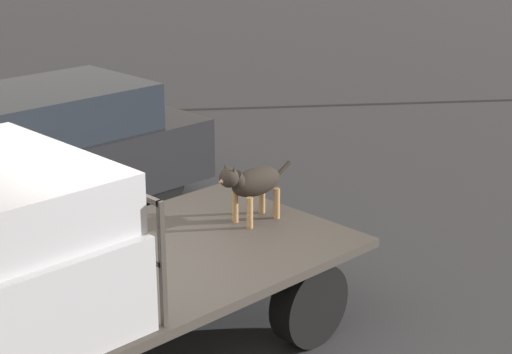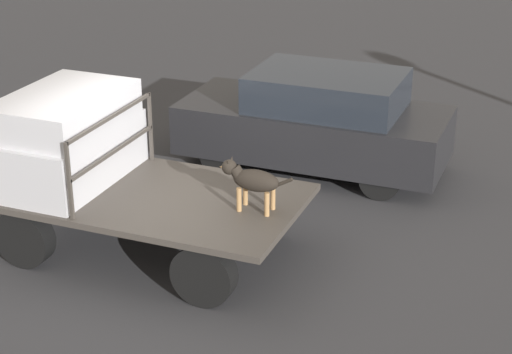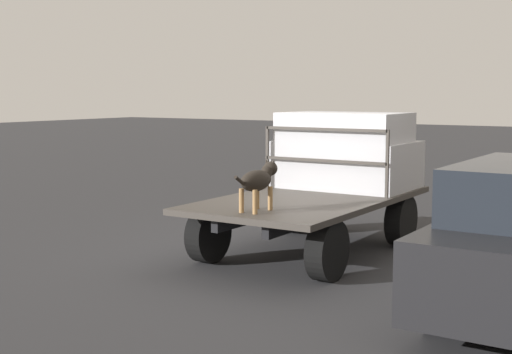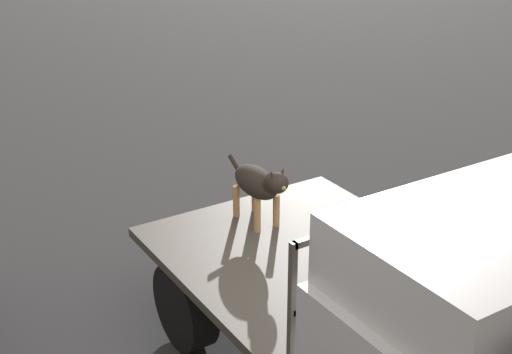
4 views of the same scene
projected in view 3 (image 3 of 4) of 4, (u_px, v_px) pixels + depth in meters
The scene contains 5 objects.
ground_plane at pixel (310, 253), 10.10m from camera, with size 80.00×80.00×0.00m, color #2D2D30.
flatbed_truck at pixel (310, 212), 10.03m from camera, with size 3.89×2.10×0.81m.
truck_cab at pixel (346, 152), 10.91m from camera, with size 1.40×1.98×1.15m.
truck_headboard at pixel (324, 150), 10.28m from camera, with size 0.04×1.98×0.95m.
dog at pixel (259, 180), 8.77m from camera, with size 0.92×0.26×0.63m.
Camera 3 is at (-8.75, -4.70, 2.27)m, focal length 50.00 mm.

